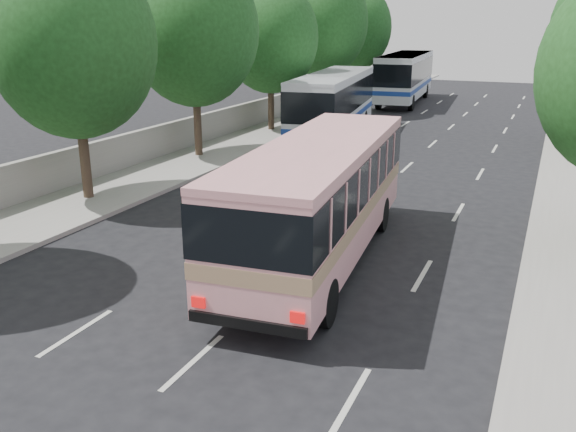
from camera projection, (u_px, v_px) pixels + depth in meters
The scene contains 14 objects.
ground at pixel (203, 310), 13.95m from camera, with size 120.00×120.00×0.00m, color black.
sidewalk_left at pixel (258, 136), 34.62m from camera, with size 4.00×90.00×0.15m, color #9E998E.
low_wall at pixel (230, 119), 35.05m from camera, with size 0.30×90.00×1.50m, color #9E998E.
tree_left_b at pixel (73, 36), 20.57m from camera, with size 5.70×5.70×8.88m.
tree_left_c at pixel (194, 25), 27.53m from camera, with size 6.00×6.00×9.35m.
tree_left_d at pixel (271, 33), 34.62m from camera, with size 5.52×5.52×8.60m.
tree_left_e at pixel (323, 19), 41.32m from camera, with size 6.30×6.30×9.82m.
tree_left_f at pixel (355, 25), 48.50m from camera, with size 5.88×5.88×9.16m.
pink_bus at pixel (320, 189), 16.14m from camera, with size 3.55×10.56×3.31m.
pink_taxi at pixel (324, 202), 19.42m from camera, with size 1.91×4.75×1.62m, color #F1155B.
white_pickup at pixel (318, 158), 25.71m from camera, with size 2.19×5.38×1.56m, color white.
tour_coach_front at pixel (334, 100), 33.71m from camera, with size 4.16×12.16×3.57m.
tour_coach_rear at pixel (405, 74), 48.53m from camera, with size 3.78×12.99×3.83m.
taxi_roof_sign at pixel (324, 174), 19.14m from camera, with size 0.55×0.18×0.18m, color silver.
Camera 1 is at (6.86, -10.78, 6.31)m, focal length 38.00 mm.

